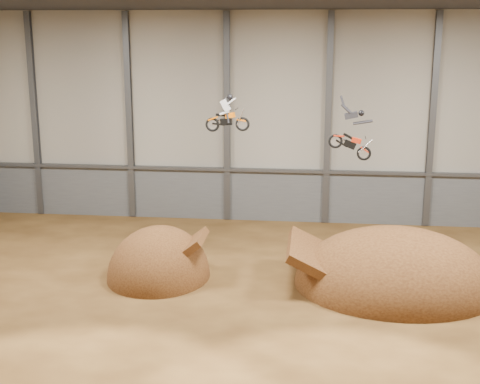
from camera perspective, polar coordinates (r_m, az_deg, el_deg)
name	(u,v)px	position (r m, az deg, el deg)	size (l,w,h in m)	color
floor	(257,309)	(31.96, 1.48, -9.98)	(40.00, 40.00, 0.00)	#442A12
back_wall	(277,119)	(44.57, 3.20, 6.25)	(40.00, 0.10, 14.00)	#A19B8E
ceiling	(259,1)	(29.22, 1.66, 15.98)	(40.00, 40.00, 0.00)	black
lower_band_back	(276,196)	(45.48, 3.10, -0.34)	(39.80, 0.18, 3.50)	#585B60
steel_rail	(276,171)	(44.92, 3.12, 1.84)	(39.80, 0.35, 0.20)	#47494F
steel_column_0	(35,116)	(48.25, -17.11, 6.25)	(0.40, 0.36, 13.90)	#47494F
steel_column_1	(129,117)	(46.02, -9.42, 6.33)	(0.40, 0.36, 13.90)	#47494F
steel_column_2	(227,119)	(44.68, -1.11, 6.29)	(0.40, 0.36, 13.90)	#47494F
steel_column_3	(328,120)	(44.32, 7.52, 6.11)	(0.40, 0.36, 13.90)	#47494F
steel_column_4	(432,122)	(44.95, 16.08, 5.79)	(0.40, 0.36, 13.90)	#47494F
takeoff_ramp	(159,276)	(36.15, -6.92, -7.17)	(5.42, 6.25, 5.42)	#402310
landing_ramp	(394,286)	(35.59, 13.04, -7.79)	(10.27, 9.08, 5.92)	#402310
fmx_rider_a	(228,111)	(35.27, -1.06, 6.90)	(2.34, 0.89, 2.12)	orange
fmx_rider_b	(348,128)	(34.62, 9.18, 5.38)	(3.06, 0.87, 2.62)	red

